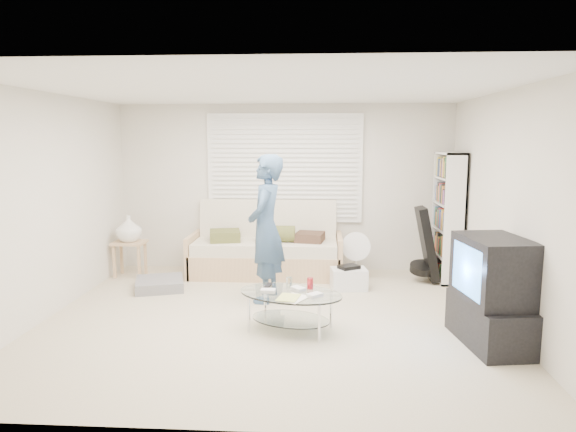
# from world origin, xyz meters

# --- Properties ---
(ground) EXTENTS (5.00, 5.00, 0.00)m
(ground) POSITION_xyz_m (0.00, 0.00, 0.00)
(ground) COLOR #B1A68A
(ground) RESTS_ON ground
(room_shell) EXTENTS (5.02, 4.52, 2.51)m
(room_shell) POSITION_xyz_m (0.00, 0.48, 1.63)
(room_shell) COLOR beige
(room_shell) RESTS_ON ground
(window_blinds) EXTENTS (2.32, 0.08, 1.62)m
(window_blinds) POSITION_xyz_m (0.00, 2.20, 1.55)
(window_blinds) COLOR silver
(window_blinds) RESTS_ON ground
(futon_sofa) EXTENTS (2.21, 0.89, 1.08)m
(futon_sofa) POSITION_xyz_m (-0.25, 1.88, 0.36)
(futon_sofa) COLOR tan
(futon_sofa) RESTS_ON ground
(grey_floor_pillow) EXTENTS (0.76, 0.76, 0.14)m
(grey_floor_pillow) POSITION_xyz_m (-1.60, 1.03, 0.07)
(grey_floor_pillow) COLOR #5F5E63
(grey_floor_pillow) RESTS_ON ground
(side_table) EXTENTS (0.45, 0.36, 0.90)m
(side_table) POSITION_xyz_m (-2.22, 1.65, 0.66)
(side_table) COLOR tan
(side_table) RESTS_ON ground
(bookshelf) EXTENTS (0.28, 0.76, 1.80)m
(bookshelf) POSITION_xyz_m (2.32, 1.75, 0.90)
(bookshelf) COLOR white
(bookshelf) RESTS_ON ground
(guitar_case) EXTENTS (0.39, 0.39, 1.04)m
(guitar_case) POSITION_xyz_m (2.02, 1.60, 0.46)
(guitar_case) COLOR black
(guitar_case) RESTS_ON ground
(floor_fan) EXTENTS (0.41, 0.28, 0.69)m
(floor_fan) POSITION_xyz_m (1.05, 1.70, 0.40)
(floor_fan) COLOR white
(floor_fan) RESTS_ON ground
(storage_bin) EXTENTS (0.50, 0.38, 0.32)m
(storage_bin) POSITION_xyz_m (0.92, 1.19, 0.15)
(storage_bin) COLOR white
(storage_bin) RESTS_ON ground
(tv_unit) EXTENTS (0.65, 1.04, 1.06)m
(tv_unit) POSITION_xyz_m (2.20, -0.59, 0.51)
(tv_unit) COLOR black
(tv_unit) RESTS_ON ground
(coffee_table) EXTENTS (1.25, 0.98, 0.53)m
(coffee_table) POSITION_xyz_m (0.24, -0.35, 0.33)
(coffee_table) COLOR silver
(coffee_table) RESTS_ON ground
(standing_person) EXTENTS (0.52, 0.71, 1.81)m
(standing_person) POSITION_xyz_m (-0.12, 0.65, 0.90)
(standing_person) COLOR #35496A
(standing_person) RESTS_ON ground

